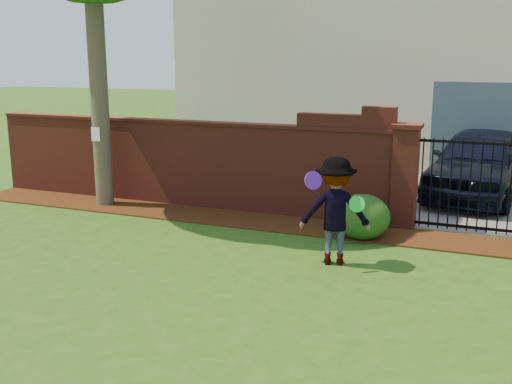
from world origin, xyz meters
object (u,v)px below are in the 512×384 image
at_px(car, 477,164).
at_px(frisbee_green, 357,204).
at_px(man, 335,212).
at_px(frisbee_purple, 313,180).

distance_m(car, frisbee_green, 5.54).
relative_size(man, frisbee_green, 6.72).
bearing_deg(frisbee_purple, man, 54.58).
xyz_separation_m(frisbee_purple, frisbee_green, (0.59, 0.22, -0.34)).
relative_size(car, man, 2.74).
bearing_deg(frisbee_green, man, 160.97).
height_order(car, frisbee_purple, car).
bearing_deg(car, frisbee_purple, -101.50).
xyz_separation_m(man, frisbee_purple, (-0.24, -0.34, 0.51)).
bearing_deg(frisbee_purple, frisbee_green, 20.27).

